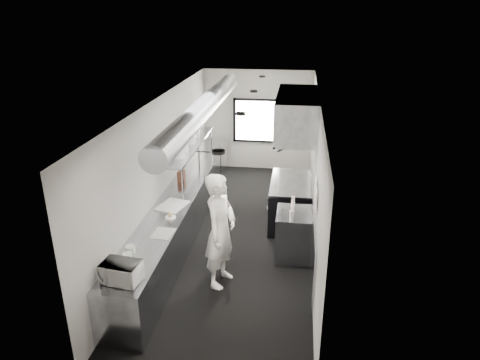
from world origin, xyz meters
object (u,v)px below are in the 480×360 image
(deli_tub_b, at_px, (128,256))
(microwave, at_px, (121,272))
(plate_stack_d, at_px, (195,130))
(exhaust_hood, at_px, (297,114))
(far_work_table, at_px, (212,160))
(deli_tub_a, at_px, (130,249))
(pass_shelf, at_px, (190,146))
(squeeze_bottle_e, at_px, (293,201))
(squeeze_bottle_a, at_px, (291,216))
(cutting_board, at_px, (172,205))
(squeeze_bottle_c, at_px, (293,207))
(squeeze_bottle_d, at_px, (293,204))
(plate_stack_a, at_px, (179,150))
(bottle_station, at_px, (294,235))
(plate_stack_b, at_px, (183,144))
(squeeze_bottle_b, at_px, (293,211))
(small_plate, at_px, (171,217))
(range, at_px, (290,202))
(line_cook, at_px, (220,231))
(knife_block, at_px, (181,176))
(plate_stack_c, at_px, (190,137))

(deli_tub_b, bearing_deg, microwave, -76.74)
(microwave, distance_m, plate_stack_d, 4.82)
(exhaust_hood, height_order, far_work_table, exhaust_hood)
(deli_tub_a, bearing_deg, pass_shelf, 88.05)
(squeeze_bottle_e, bearing_deg, squeeze_bottle_a, -91.58)
(far_work_table, xyz_separation_m, plate_stack_d, (-0.07, -1.57, 1.28))
(cutting_board, xyz_separation_m, squeeze_bottle_c, (2.25, 0.05, 0.09))
(pass_shelf, distance_m, squeeze_bottle_d, 2.81)
(plate_stack_a, relative_size, squeeze_bottle_d, 1.79)
(bottle_station, xyz_separation_m, microwave, (-2.30, -2.44, 0.59))
(microwave, height_order, plate_stack_b, plate_stack_b)
(bottle_station, relative_size, squeeze_bottle_d, 5.37)
(plate_stack_a, xyz_separation_m, squeeze_bottle_b, (2.31, -0.95, -0.72))
(small_plate, distance_m, squeeze_bottle_d, 2.24)
(squeeze_bottle_e, bearing_deg, pass_shelf, 148.85)
(far_work_table, relative_size, squeeze_bottle_b, 6.23)
(small_plate, height_order, plate_stack_d, plate_stack_d)
(deli_tub_b, relative_size, squeeze_bottle_d, 0.82)
(deli_tub_b, distance_m, cutting_board, 1.90)
(squeeze_bottle_d, bearing_deg, squeeze_bottle_c, -85.36)
(plate_stack_d, height_order, squeeze_bottle_b, plate_stack_d)
(cutting_board, xyz_separation_m, squeeze_bottle_b, (2.25, -0.10, 0.09))
(squeeze_bottle_e, bearing_deg, range, 93.90)
(cutting_board, bearing_deg, squeeze_bottle_e, 8.14)
(range, xyz_separation_m, line_cook, (-1.08, -2.41, 0.52))
(exhaust_hood, relative_size, squeeze_bottle_d, 13.12)
(range, bearing_deg, plate_stack_b, -176.34)
(exhaust_hood, bearing_deg, line_cook, -115.25)
(line_cook, relative_size, knife_block, 8.62)
(deli_tub_a, bearing_deg, line_cook, 29.06)
(plate_stack_a, height_order, plate_stack_c, plate_stack_c)
(pass_shelf, bearing_deg, small_plate, -85.81)
(cutting_board, relative_size, squeeze_bottle_a, 2.96)
(plate_stack_d, xyz_separation_m, squeeze_bottle_b, (2.33, -2.44, -0.74))
(range, xyz_separation_m, plate_stack_c, (-2.24, 0.39, 1.26))
(pass_shelf, height_order, far_work_table, pass_shelf)
(bottle_station, xyz_separation_m, squeeze_bottle_a, (-0.06, -0.33, 0.55))
(squeeze_bottle_b, xyz_separation_m, squeeze_bottle_c, (0.00, 0.15, -0.00))
(deli_tub_b, relative_size, squeeze_bottle_c, 0.71)
(squeeze_bottle_a, bearing_deg, exhaust_hood, 89.94)
(far_work_table, distance_m, line_cook, 5.06)
(range, bearing_deg, deli_tub_a, -127.01)
(line_cook, bearing_deg, far_work_table, 27.85)
(plate_stack_c, distance_m, plate_stack_d, 0.53)
(deli_tub_b, bearing_deg, far_work_table, 88.77)
(far_work_table, bearing_deg, microwave, -89.98)
(far_work_table, height_order, squeeze_bottle_d, squeeze_bottle_d)
(bottle_station, xyz_separation_m, squeeze_bottle_e, (-0.04, 0.31, 0.54))
(squeeze_bottle_c, bearing_deg, plate_stack_b, 152.53)
(far_work_table, height_order, deli_tub_b, deli_tub_b)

